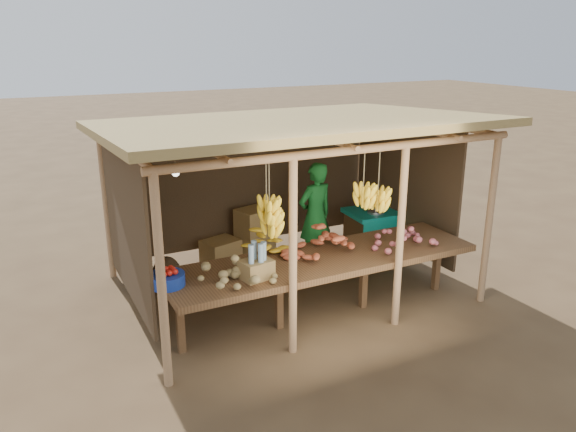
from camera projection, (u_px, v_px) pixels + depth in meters
name	position (u px, v px, depth m)	size (l,w,h in m)	color
ground	(288.00, 288.00, 7.81)	(60.00, 60.00, 0.00)	brown
stall_structure	(286.00, 153.00, 7.20)	(4.70, 3.50, 2.43)	#AB8058
counter	(323.00, 262.00, 6.78)	(3.90, 1.05, 0.80)	brown
potato_heap	(237.00, 268.00, 5.97)	(0.90, 0.54, 0.36)	olive
sweet_potato_heap	(324.00, 240.00, 6.81)	(0.92, 0.55, 0.36)	#C25531
onion_heap	(401.00, 233.00, 7.07)	(0.82, 0.49, 0.36)	#C35E64
banana_pile	(267.00, 240.00, 6.85)	(0.54, 0.32, 0.34)	yellow
tomato_basin	(167.00, 278.00, 5.96)	(0.39, 0.39, 0.20)	navy
bottle_box	(256.00, 265.00, 6.12)	(0.38, 0.32, 0.42)	#9B7B45
vendor	(315.00, 216.00, 8.28)	(0.59, 0.39, 1.62)	#1A762B
tarp_crate	(373.00, 232.00, 8.84)	(0.87, 0.77, 0.98)	brown
carton_stack	(244.00, 241.00, 8.58)	(1.18, 0.56, 0.82)	#9B7B45
burlap_sacks	(153.00, 275.00, 7.65)	(0.78, 0.41, 0.55)	#463420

